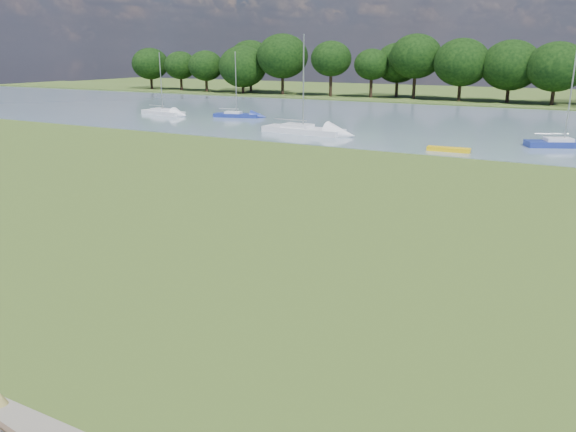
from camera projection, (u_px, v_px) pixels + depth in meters
The scene contains 8 objects.
ground at pixel (318, 246), 21.97m from camera, with size 220.00×220.00×0.00m, color brown.
river at pixel (494, 126), 57.44m from camera, with size 220.00×40.00×0.10m, color slate.
far_bank at pixel (527, 103), 82.77m from camera, with size 220.00×20.00×0.40m, color #4C6626.
kayak at pixel (449, 149), 42.45m from camera, with size 3.18×0.74×0.32m, color yellow.
sailboat_0 at pixel (302, 128), 51.86m from camera, with size 8.00×2.74×8.77m.
sailboat_1 at pixel (563, 142), 44.35m from camera, with size 5.94×3.88×7.80m.
sailboat_2 at pixel (236, 114), 64.40m from camera, with size 5.47×2.77×7.28m.
sailboat_6 at pixel (162, 111), 67.14m from camera, with size 6.28×2.72×7.16m.
Camera 1 is at (8.83, -18.81, 7.35)m, focal length 35.00 mm.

